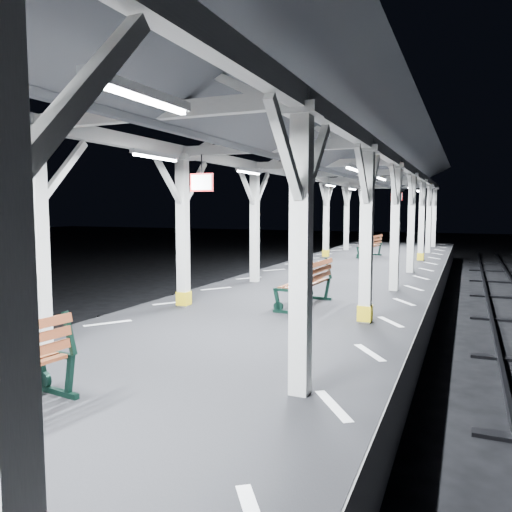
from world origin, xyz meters
The scene contains 8 objects.
ground centered at (0.00, 0.00, 0.00)m, with size 120.00×120.00×0.00m, color black.
platform centered at (0.00, 0.00, 0.50)m, with size 6.00×50.00×1.00m, color black.
hazard_stripes_left centered at (-2.45, 0.00, 1.00)m, with size 1.00×48.00×0.01m, color silver.
hazard_stripes_right centered at (2.45, 0.00, 1.00)m, with size 1.00×48.00×0.01m, color silver.
track_left centered at (-5.00, 0.00, 0.08)m, with size 2.20×60.00×0.16m.
canopy centered at (0.00, -0.02, 4.56)m, with size 5.40×49.00×4.65m.
bench_mid centered at (0.57, 3.04, 1.55)m, with size 0.82×1.93×1.02m.
bench_far centered at (-0.13, 14.84, 1.53)m, with size 0.85×1.88×0.99m.
Camera 1 is at (3.74, -7.41, 3.17)m, focal length 35.00 mm.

